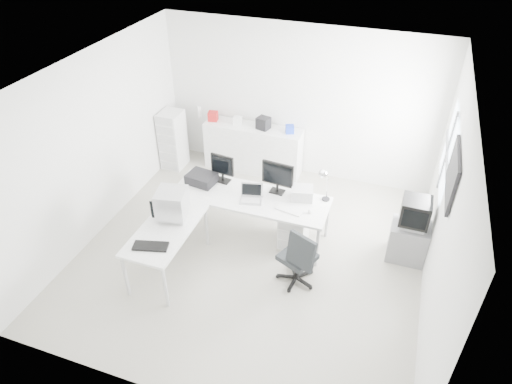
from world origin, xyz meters
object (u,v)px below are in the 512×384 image
(crt_monitor, at_px, (172,206))
(sideboard, at_px, (253,149))
(tv_cabinet, at_px, (408,241))
(drawer_pedestal, at_px, (294,227))
(lcd_monitor_small, at_px, (223,168))
(main_desk, at_px, (250,216))
(side_desk, at_px, (168,249))
(inkjet_printer, at_px, (202,178))
(laptop, at_px, (251,195))
(office_chair, at_px, (298,254))
(laser_printer, at_px, (302,193))
(crt_tv, at_px, (415,214))
(filing_cabinet, at_px, (173,140))
(lcd_monitor_large, at_px, (278,178))

(crt_monitor, height_order, sideboard, crt_monitor)
(tv_cabinet, height_order, sideboard, sideboard)
(drawer_pedestal, xyz_separation_m, sideboard, (-1.31, 1.80, 0.16))
(lcd_monitor_small, xyz_separation_m, sideboard, (-0.06, 1.60, -0.53))
(main_desk, bearing_deg, side_desk, -127.69)
(inkjet_printer, relative_size, sideboard, 0.24)
(side_desk, xyz_separation_m, sideboard, (0.24, 2.95, 0.09))
(inkjet_printer, height_order, laptop, laptop)
(office_chair, bearing_deg, laser_printer, 126.45)
(laser_printer, relative_size, crt_tv, 0.64)
(main_desk, xyz_separation_m, laptop, (0.05, -0.10, 0.48))
(crt_monitor, xyz_separation_m, tv_cabinet, (3.23, 1.14, -0.67))
(inkjet_printer, height_order, crt_monitor, crt_monitor)
(laptop, bearing_deg, tv_cabinet, -3.89)
(side_desk, relative_size, sideboard, 0.76)
(office_chair, height_order, filing_cabinet, filing_cabinet)
(side_desk, xyz_separation_m, crt_monitor, (0.00, 0.25, 0.59))
(office_chair, bearing_deg, tv_cabinet, 59.64)
(main_desk, distance_m, crt_tv, 2.44)
(drawer_pedestal, bearing_deg, lcd_monitor_small, 170.91)
(lcd_monitor_small, distance_m, sideboard, 1.68)
(filing_cabinet, bearing_deg, office_chair, -35.73)
(drawer_pedestal, xyz_separation_m, office_chair, (0.25, -0.78, 0.19))
(lcd_monitor_small, bearing_deg, sideboard, 98.62)
(crt_tv, bearing_deg, filing_cabinet, 165.08)
(drawer_pedestal, height_order, laptop, laptop)
(crt_monitor, relative_size, tv_cabinet, 0.73)
(office_chair, bearing_deg, main_desk, 167.01)
(side_desk, height_order, laser_printer, laser_printer)
(sideboard, bearing_deg, office_chair, -58.67)
(lcd_monitor_small, height_order, laser_printer, lcd_monitor_small)
(inkjet_printer, bearing_deg, laser_printer, 12.53)
(side_desk, xyz_separation_m, laptop, (0.90, 1.00, 0.48))
(side_desk, xyz_separation_m, lcd_monitor_small, (0.30, 1.35, 0.62))
(lcd_monitor_small, relative_size, sideboard, 0.26)
(drawer_pedestal, xyz_separation_m, laser_printer, (0.05, 0.17, 0.54))
(drawer_pedestal, height_order, lcd_monitor_small, lcd_monitor_small)
(side_desk, relative_size, tv_cabinet, 2.34)
(laptop, xyz_separation_m, office_chair, (0.90, -0.63, -0.36))
(drawer_pedestal, distance_m, filing_cabinet, 3.17)
(side_desk, relative_size, lcd_monitor_large, 2.71)
(lcd_monitor_small, height_order, laptop, lcd_monitor_small)
(drawer_pedestal, xyz_separation_m, filing_cabinet, (-2.82, 1.43, 0.27))
(office_chair, bearing_deg, lcd_monitor_large, 146.03)
(laser_printer, bearing_deg, drawer_pedestal, -119.39)
(tv_cabinet, relative_size, filing_cabinet, 0.53)
(office_chair, distance_m, tv_cabinet, 1.76)
(lcd_monitor_small, xyz_separation_m, crt_tv, (2.93, 0.04, -0.17))
(lcd_monitor_small, bearing_deg, laptop, -23.88)
(main_desk, relative_size, lcd_monitor_large, 4.64)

